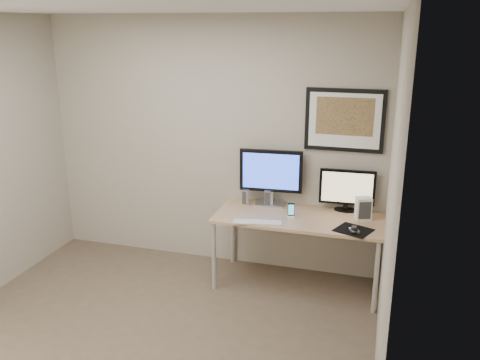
% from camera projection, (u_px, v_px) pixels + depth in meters
% --- Properties ---
extents(floor, '(3.60, 3.60, 0.00)m').
position_uv_depth(floor, '(144.00, 346.00, 4.11)').
color(floor, brown).
rests_on(floor, ground).
extents(room, '(3.60, 3.60, 3.60)m').
position_uv_depth(room, '(159.00, 136.00, 4.04)').
color(room, white).
rests_on(room, ground).
extents(desk, '(1.60, 0.70, 0.73)m').
position_uv_depth(desk, '(299.00, 223.00, 4.89)').
color(desk, '#A57150').
rests_on(desk, floor).
extents(framed_art, '(0.75, 0.04, 0.60)m').
position_uv_depth(framed_art, '(345.00, 120.00, 4.81)').
color(framed_art, black).
rests_on(framed_art, room).
extents(monitor_large, '(0.63, 0.22, 0.57)m').
position_uv_depth(monitor_large, '(271.00, 175.00, 5.08)').
color(monitor_large, silver).
rests_on(monitor_large, desk).
extents(monitor_tv, '(0.54, 0.13, 0.42)m').
position_uv_depth(monitor_tv, '(347.00, 189.00, 4.94)').
color(monitor_tv, black).
rests_on(monitor_tv, desk).
extents(speaker_left, '(0.08, 0.08, 0.16)m').
position_uv_depth(speaker_left, '(246.00, 197.00, 5.16)').
color(speaker_left, silver).
rests_on(speaker_left, desk).
extents(speaker_right, '(0.07, 0.07, 0.16)m').
position_uv_depth(speaker_right, '(268.00, 198.00, 5.14)').
color(speaker_right, silver).
rests_on(speaker_right, desk).
extents(phone_dock, '(0.08, 0.08, 0.14)m').
position_uv_depth(phone_dock, '(291.00, 210.00, 4.82)').
color(phone_dock, black).
rests_on(phone_dock, desk).
extents(keyboard, '(0.47, 0.20, 0.02)m').
position_uv_depth(keyboard, '(257.00, 222.00, 4.70)').
color(keyboard, silver).
rests_on(keyboard, desk).
extents(mousepad, '(0.38, 0.36, 0.00)m').
position_uv_depth(mousepad, '(354.00, 230.00, 4.53)').
color(mousepad, black).
rests_on(mousepad, desk).
extents(mouse, '(0.10, 0.12, 0.04)m').
position_uv_depth(mouse, '(354.00, 230.00, 4.50)').
color(mouse, black).
rests_on(mouse, mousepad).
extents(remote, '(0.06, 0.19, 0.02)m').
position_uv_depth(remote, '(354.00, 230.00, 4.52)').
color(remote, black).
rests_on(remote, desk).
extents(fan_unit, '(0.17, 0.14, 0.21)m').
position_uv_depth(fan_unit, '(363.00, 209.00, 4.76)').
color(fan_unit, white).
rests_on(fan_unit, desk).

